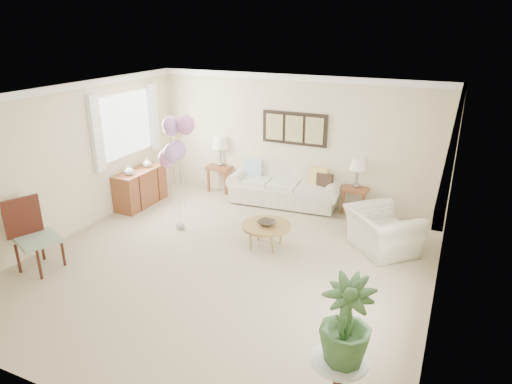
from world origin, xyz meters
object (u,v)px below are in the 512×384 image
Objects in this scene: sofa at (286,187)px; balloon_cluster at (175,141)px; coffee_table at (266,226)px; accent_chair at (33,233)px; armchair at (382,231)px.

sofa is 2.72m from balloon_cluster.
accent_chair is at bearing -144.31° from coffee_table.
balloon_cluster reaches higher than coffee_table.
accent_chair is (-2.48, -4.09, 0.24)m from sofa.
sofa is at bearing 101.83° from coffee_table.
accent_chair reaches higher than armchair.
coffee_table is at bearing 69.12° from armchair.
armchair is (1.76, 0.69, -0.03)m from coffee_table.
coffee_table is 1.89m from armchair.
sofa is 2.54m from armchair.
balloon_cluster is at bearing -179.59° from coffee_table.
armchair is 5.42m from accent_chair.
accent_chair is 2.62m from balloon_cluster.
balloon_cluster reaches higher than armchair.
sofa is 4.79m from accent_chair.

